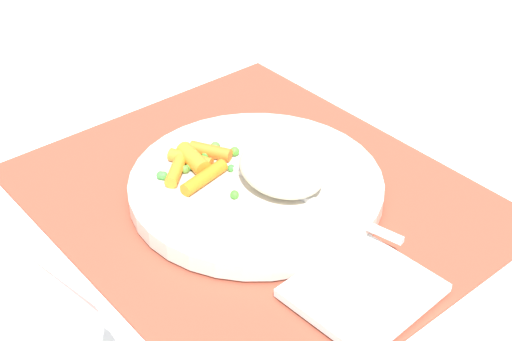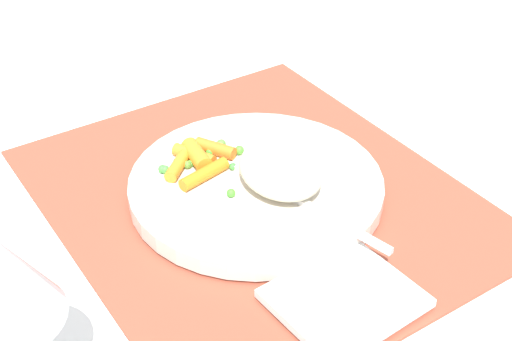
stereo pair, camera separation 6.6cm
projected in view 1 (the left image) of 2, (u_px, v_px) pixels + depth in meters
The scene contains 9 objects.
ground_plane at pixel (256, 198), 0.74m from camera, with size 2.40×2.40×0.00m, color white.
placemat at pixel (256, 196), 0.73m from camera, with size 0.44×0.37×0.01m, color #9E4733.
plate at pixel (256, 186), 0.73m from camera, with size 0.25×0.25×0.02m, color silver.
rice_mound at pixel (282, 169), 0.70m from camera, with size 0.09×0.07×0.04m, color beige.
carrot_portion at pixel (196, 163), 0.73m from camera, with size 0.07×0.08×0.02m.
pea_scatter at pixel (212, 165), 0.73m from camera, with size 0.09×0.09×0.01m.
fork at pixel (292, 192), 0.70m from camera, with size 0.19×0.05×0.01m.
wine_glass at pixel (31, 300), 0.47m from camera, with size 0.08×0.08×0.15m.
napkin at pixel (363, 290), 0.62m from camera, with size 0.10×0.11×0.01m, color white.
Camera 1 is at (-0.45, 0.38, 0.45)m, focal length 51.80 mm.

